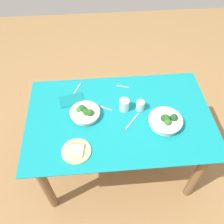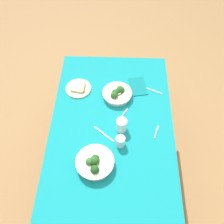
{
  "view_description": "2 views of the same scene",
  "coord_description": "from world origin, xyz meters",
  "px_view_note": "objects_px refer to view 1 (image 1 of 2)",
  "views": [
    {
      "loc": [
        0.16,
        1.14,
        2.21
      ],
      "look_at": [
        0.06,
        -0.03,
        0.8
      ],
      "focal_mm": 38.8,
      "sensor_mm": 36.0,
      "label": 1
    },
    {
      "loc": [
        -1.05,
        -0.04,
        2.35
      ],
      "look_at": [
        0.09,
        0.0,
        0.8
      ],
      "focal_mm": 41.92,
      "sensor_mm": 36.0,
      "label": 2
    }
  ],
  "objects_px": {
    "bread_side_plate": "(76,151)",
    "water_glass_center": "(140,106)",
    "broccoli_bowl_near": "(85,113)",
    "fork_by_far_bowl": "(106,108)",
    "table_knife_right": "(132,121)",
    "napkin_folded_upper": "(72,100)",
    "broccoli_bowl_far": "(166,121)",
    "fork_by_near_bowl": "(122,86)",
    "table_knife_left": "(76,91)",
    "water_glass_side": "(124,105)"
  },
  "relations": [
    {
      "from": "water_glass_side",
      "to": "napkin_folded_upper",
      "type": "xyz_separation_m",
      "value": [
        0.41,
        -0.13,
        -0.05
      ]
    },
    {
      "from": "water_glass_side",
      "to": "fork_by_far_bowl",
      "type": "relative_size",
      "value": 1.1
    },
    {
      "from": "broccoli_bowl_far",
      "to": "water_glass_center",
      "type": "bearing_deg",
      "value": -44.89
    },
    {
      "from": "bread_side_plate",
      "to": "fork_by_far_bowl",
      "type": "relative_size",
      "value": 2.2
    },
    {
      "from": "broccoli_bowl_near",
      "to": "napkin_folded_upper",
      "type": "distance_m",
      "value": 0.2
    },
    {
      "from": "broccoli_bowl_near",
      "to": "fork_by_near_bowl",
      "type": "relative_size",
      "value": 2.16
    },
    {
      "from": "water_glass_side",
      "to": "fork_by_far_bowl",
      "type": "bearing_deg",
      "value": -8.65
    },
    {
      "from": "broccoli_bowl_near",
      "to": "napkin_folded_upper",
      "type": "xyz_separation_m",
      "value": [
        0.11,
        -0.17,
        -0.03
      ]
    },
    {
      "from": "broccoli_bowl_far",
      "to": "water_glass_side",
      "type": "height_order",
      "value": "water_glass_side"
    },
    {
      "from": "broccoli_bowl_far",
      "to": "fork_by_near_bowl",
      "type": "bearing_deg",
      "value": -56.98
    },
    {
      "from": "bread_side_plate",
      "to": "water_glass_center",
      "type": "height_order",
      "value": "water_glass_center"
    },
    {
      "from": "bread_side_plate",
      "to": "fork_by_near_bowl",
      "type": "bearing_deg",
      "value": -122.53
    },
    {
      "from": "fork_by_far_bowl",
      "to": "table_knife_right",
      "type": "xyz_separation_m",
      "value": [
        -0.19,
        0.14,
        -0.0
      ]
    },
    {
      "from": "water_glass_center",
      "to": "napkin_folded_upper",
      "type": "relative_size",
      "value": 0.41
    },
    {
      "from": "table_knife_left",
      "to": "water_glass_center",
      "type": "bearing_deg",
      "value": -90.55
    },
    {
      "from": "fork_by_far_bowl",
      "to": "table_knife_right",
      "type": "distance_m",
      "value": 0.24
    },
    {
      "from": "table_knife_right",
      "to": "water_glass_side",
      "type": "bearing_deg",
      "value": 60.98
    },
    {
      "from": "fork_by_far_bowl",
      "to": "water_glass_side",
      "type": "bearing_deg",
      "value": -159.32
    },
    {
      "from": "bread_side_plate",
      "to": "napkin_folded_upper",
      "type": "xyz_separation_m",
      "value": [
        0.04,
        -0.48,
        -0.01
      ]
    },
    {
      "from": "fork_by_near_bowl",
      "to": "table_knife_left",
      "type": "xyz_separation_m",
      "value": [
        0.39,
        0.02,
        -0.0
      ]
    },
    {
      "from": "broccoli_bowl_far",
      "to": "water_glass_center",
      "type": "distance_m",
      "value": 0.23
    },
    {
      "from": "fork_by_far_bowl",
      "to": "table_knife_left",
      "type": "height_order",
      "value": "same"
    },
    {
      "from": "fork_by_far_bowl",
      "to": "table_knife_right",
      "type": "height_order",
      "value": "same"
    },
    {
      "from": "fork_by_near_bowl",
      "to": "broccoli_bowl_near",
      "type": "bearing_deg",
      "value": 60.94
    },
    {
      "from": "broccoli_bowl_near",
      "to": "table_knife_left",
      "type": "xyz_separation_m",
      "value": [
        0.07,
        -0.27,
        -0.03
      ]
    },
    {
      "from": "fork_by_near_bowl",
      "to": "water_glass_center",
      "type": "bearing_deg",
      "value": 131.96
    },
    {
      "from": "water_glass_side",
      "to": "fork_by_far_bowl",
      "type": "distance_m",
      "value": 0.15
    },
    {
      "from": "water_glass_side",
      "to": "table_knife_left",
      "type": "xyz_separation_m",
      "value": [
        0.38,
        -0.23,
        -0.05
      ]
    },
    {
      "from": "napkin_folded_upper",
      "to": "bread_side_plate",
      "type": "bearing_deg",
      "value": 95.03
    },
    {
      "from": "table_knife_left",
      "to": "table_knife_right",
      "type": "relative_size",
      "value": 1.03
    },
    {
      "from": "table_knife_right",
      "to": "napkin_folded_upper",
      "type": "relative_size",
      "value": 0.97
    },
    {
      "from": "bread_side_plate",
      "to": "fork_by_near_bowl",
      "type": "distance_m",
      "value": 0.71
    },
    {
      "from": "broccoli_bowl_far",
      "to": "bread_side_plate",
      "type": "bearing_deg",
      "value": 15.35
    },
    {
      "from": "water_glass_center",
      "to": "table_knife_right",
      "type": "xyz_separation_m",
      "value": [
        0.08,
        0.12,
        -0.04
      ]
    },
    {
      "from": "bread_side_plate",
      "to": "napkin_folded_upper",
      "type": "bearing_deg",
      "value": -84.97
    },
    {
      "from": "broccoli_bowl_far",
      "to": "table_knife_right",
      "type": "xyz_separation_m",
      "value": [
        0.24,
        -0.05,
        -0.03
      ]
    },
    {
      "from": "broccoli_bowl_near",
      "to": "water_glass_center",
      "type": "relative_size",
      "value": 2.89
    },
    {
      "from": "water_glass_center",
      "to": "broccoli_bowl_near",
      "type": "bearing_deg",
      "value": 3.99
    },
    {
      "from": "broccoli_bowl_near",
      "to": "napkin_folded_upper",
      "type": "relative_size",
      "value": 1.2
    },
    {
      "from": "broccoli_bowl_near",
      "to": "fork_by_far_bowl",
      "type": "bearing_deg",
      "value": -160.26
    },
    {
      "from": "broccoli_bowl_near",
      "to": "fork_by_far_bowl",
      "type": "height_order",
      "value": "broccoli_bowl_near"
    },
    {
      "from": "fork_by_near_bowl",
      "to": "table_knife_left",
      "type": "height_order",
      "value": "same"
    },
    {
      "from": "broccoli_bowl_near",
      "to": "napkin_folded_upper",
      "type": "bearing_deg",
      "value": -57.3
    },
    {
      "from": "table_knife_right",
      "to": "napkin_folded_upper",
      "type": "distance_m",
      "value": 0.52
    },
    {
      "from": "fork_by_far_bowl",
      "to": "table_knife_left",
      "type": "relative_size",
      "value": 0.48
    },
    {
      "from": "fork_by_far_bowl",
      "to": "broccoli_bowl_far",
      "type": "bearing_deg",
      "value": -174.55
    },
    {
      "from": "bread_side_plate",
      "to": "table_knife_left",
      "type": "distance_m",
      "value": 0.58
    },
    {
      "from": "broccoli_bowl_near",
      "to": "water_glass_center",
      "type": "distance_m",
      "value": 0.43
    },
    {
      "from": "water_glass_center",
      "to": "broccoli_bowl_far",
      "type": "bearing_deg",
      "value": 135.11
    },
    {
      "from": "bread_side_plate",
      "to": "water_glass_side",
      "type": "distance_m",
      "value": 0.51
    }
  ]
}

